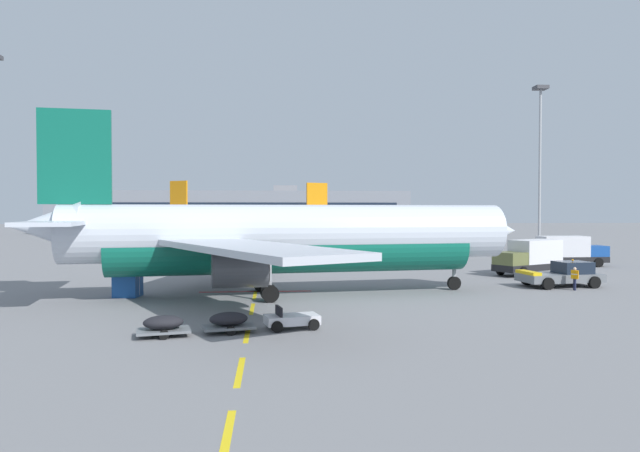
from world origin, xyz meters
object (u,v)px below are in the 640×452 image
at_px(pushback_tug, 563,275).
at_px(airliner_foreground, 285,238).
at_px(catering_truck, 530,257).
at_px(baggage_train, 229,322).
at_px(airliner_far_center, 132,222).
at_px(uld_cargo_container, 128,285).
at_px(airliner_mid_left, 376,224).
at_px(apron_light_mast_far, 540,148).
at_px(ground_crew_worker, 575,277).
at_px(fuel_service_truck, 570,250).

bearing_deg(pushback_tug, airliner_foreground, -172.30).
xyz_separation_m(catering_truck, baggage_train, (-25.26, -23.04, -1.12)).
relative_size(airliner_far_center, uld_cargo_container, 16.44).
height_order(airliner_mid_left, baggage_train, airliner_mid_left).
bearing_deg(airliner_far_center, uld_cargo_container, -77.08).
height_order(airliner_foreground, baggage_train, airliner_foreground).
bearing_deg(apron_light_mast_far, airliner_mid_left, 135.11).
relative_size(airliner_mid_left, catering_truck, 3.96).
relative_size(catering_truck, uld_cargo_container, 4.11).
relative_size(ground_crew_worker, uld_cargo_container, 0.95).
xyz_separation_m(fuel_service_truck, ground_crew_worker, (-8.89, -17.59, -0.69)).
relative_size(airliner_foreground, airliner_mid_left, 1.20).
bearing_deg(airliner_mid_left, uld_cargo_container, -114.41).
relative_size(fuel_service_truck, uld_cargo_container, 3.96).
bearing_deg(airliner_foreground, fuel_service_truck, 31.50).
distance_m(pushback_tug, catering_truck, 8.22).
height_order(airliner_foreground, catering_truck, airliner_foreground).
bearing_deg(fuel_service_truck, pushback_tug, -119.39).
bearing_deg(fuel_service_truck, uld_cargo_container, -155.93).
bearing_deg(catering_truck, apron_light_mast_far, 63.43).
xyz_separation_m(airliner_far_center, apron_light_mast_far, (65.57, -33.98, 11.19)).
relative_size(pushback_tug, airliner_mid_left, 0.22).
relative_size(airliner_far_center, catering_truck, 4.00).
xyz_separation_m(airliner_foreground, pushback_tug, (21.23, 2.87, -3.05)).
bearing_deg(airliner_far_center, airliner_foreground, -69.76).
distance_m(airliner_mid_left, apron_light_mast_far, 30.85).
bearing_deg(apron_light_mast_far, uld_cargo_container, -139.35).
xyz_separation_m(pushback_tug, airliner_mid_left, (-3.84, 59.03, 2.47)).
relative_size(uld_cargo_container, apron_light_mast_far, 0.08).
bearing_deg(catering_truck, airliner_mid_left, 95.54).
xyz_separation_m(ground_crew_worker, apron_light_mast_far, (16.62, 40.92, 13.86)).
distance_m(baggage_train, uld_cargo_container, 14.49).
distance_m(airliner_mid_left, baggage_train, 76.75).
relative_size(airliner_far_center, apron_light_mast_far, 1.23).
height_order(baggage_train, uld_cargo_container, uld_cargo_container).
distance_m(pushback_tug, baggage_train, 28.40).
bearing_deg(airliner_foreground, baggage_train, -103.66).
bearing_deg(airliner_foreground, airliner_mid_left, 74.31).
xyz_separation_m(airliner_far_center, fuel_service_truck, (57.84, -57.31, -1.98)).
height_order(pushback_tug, ground_crew_worker, pushback_tug).
height_order(pushback_tug, airliner_mid_left, airliner_mid_left).
height_order(airliner_foreground, airliner_mid_left, airliner_foreground).
xyz_separation_m(airliner_mid_left, apron_light_mast_far, (20.29, -20.22, 11.45)).
distance_m(pushback_tug, airliner_far_center, 87.86).
xyz_separation_m(airliner_foreground, airliner_far_center, (-27.90, 75.66, -0.32)).
xyz_separation_m(airliner_mid_left, fuel_service_truck, (12.56, -43.54, -1.73)).
height_order(fuel_service_truck, apron_light_mast_far, apron_light_mast_far).
bearing_deg(ground_crew_worker, fuel_service_truck, 63.19).
distance_m(baggage_train, ground_crew_worker, 27.21).
distance_m(uld_cargo_container, apron_light_mast_far, 65.14).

